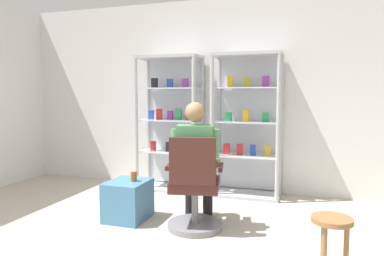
{
  "coord_description": "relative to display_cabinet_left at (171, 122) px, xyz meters",
  "views": [
    {
      "loc": [
        1.35,
        -2.03,
        1.36
      ],
      "look_at": [
        0.13,
        1.66,
        1.0
      ],
      "focal_mm": 33.57,
      "sensor_mm": 36.0,
      "label": 1
    }
  ],
  "objects": [
    {
      "name": "back_wall",
      "position": [
        0.55,
        0.24,
        0.39
      ],
      "size": [
        6.0,
        0.1,
        2.7
      ],
      "primitive_type": "cube",
      "color": "silver",
      "rests_on": "ground"
    },
    {
      "name": "display_cabinet_right",
      "position": [
        1.1,
        -0.0,
        -0.0
      ],
      "size": [
        0.9,
        0.45,
        1.9
      ],
      "color": "#B7B7BC",
      "rests_on": "ground"
    },
    {
      "name": "display_cabinet_left",
      "position": [
        0.0,
        0.0,
        0.0
      ],
      "size": [
        0.9,
        0.45,
        1.9
      ],
      "color": "#B7B7BC",
      "rests_on": "ground"
    },
    {
      "name": "seated_shopkeeper",
      "position": [
        0.79,
        -1.3,
        -0.25
      ],
      "size": [
        0.54,
        0.61,
        1.29
      ],
      "color": "black",
      "rests_on": "ground"
    },
    {
      "name": "tea_glass",
      "position": [
        0.1,
        -1.37,
        -0.48
      ],
      "size": [
        0.07,
        0.07,
        0.11
      ],
      "primitive_type": "cylinder",
      "color": "brown",
      "rests_on": "storage_crate"
    },
    {
      "name": "wooden_stool",
      "position": [
        2.09,
        -1.85,
        -0.64
      ],
      "size": [
        0.32,
        0.32,
        0.4
      ],
      "color": "olive",
      "rests_on": "ground"
    },
    {
      "name": "office_chair",
      "position": [
        0.82,
        -1.46,
        -0.57
      ],
      "size": [
        0.61,
        0.57,
        0.96
      ],
      "color": "slate",
      "rests_on": "ground"
    },
    {
      "name": "storage_crate",
      "position": [
        0.04,
        -1.38,
        -0.75
      ],
      "size": [
        0.41,
        0.47,
        0.43
      ],
      "primitive_type": "cube",
      "color": "teal",
      "rests_on": "ground"
    }
  ]
}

